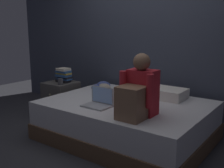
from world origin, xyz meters
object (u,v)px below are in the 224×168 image
(clothes_pile, at_px, (102,86))
(nightstand, at_px, (61,99))
(person_sitting, at_px, (138,93))
(bed, at_px, (126,120))
(laptop, at_px, (99,102))
(book_stack, at_px, (64,75))
(mug, at_px, (60,82))
(pillow, at_px, (164,93))

(clothes_pile, bearing_deg, nightstand, -162.31)
(nightstand, xyz_separation_m, person_sitting, (1.70, -0.51, 0.46))
(bed, relative_size, person_sitting, 3.05)
(laptop, relative_size, clothes_pile, 1.01)
(bed, relative_size, book_stack, 8.24)
(laptop, xyz_separation_m, mug, (-1.01, 0.35, 0.06))
(person_sitting, distance_m, clothes_pile, 1.28)
(person_sitting, relative_size, book_stack, 2.70)
(person_sitting, height_order, clothes_pile, person_sitting)
(laptop, height_order, book_stack, book_stack)
(bed, bearing_deg, nightstand, 175.04)
(mug, bearing_deg, clothes_pile, 31.90)
(pillow, bearing_deg, bed, -122.73)
(pillow, height_order, book_stack, book_stack)
(bed, relative_size, mug, 22.22)
(person_sitting, height_order, pillow, person_sitting)
(bed, relative_size, laptop, 6.25)
(nightstand, height_order, book_stack, book_stack)
(nightstand, xyz_separation_m, pillow, (1.59, 0.34, 0.27))
(clothes_pile, bearing_deg, mug, -148.10)
(laptop, relative_size, pillow, 0.57)
(book_stack, height_order, mug, book_stack)
(bed, xyz_separation_m, clothes_pile, (-0.64, 0.32, 0.30))
(laptop, distance_m, clothes_pile, 0.83)
(clothes_pile, bearing_deg, pillow, 7.75)
(laptop, bearing_deg, clothes_pile, 125.33)
(person_sitting, bearing_deg, clothes_pile, 145.34)
(laptop, height_order, pillow, laptop)
(laptop, relative_size, mug, 3.56)
(laptop, height_order, clothes_pile, laptop)
(book_stack, bearing_deg, bed, -6.85)
(person_sitting, xyz_separation_m, book_stack, (-1.66, 0.54, -0.07))
(mug, bearing_deg, book_stack, 120.41)
(person_sitting, bearing_deg, pillow, 97.37)
(book_stack, bearing_deg, nightstand, -133.19)
(clothes_pile, bearing_deg, laptop, -54.67)
(book_stack, bearing_deg, laptop, -24.61)
(nightstand, bearing_deg, person_sitting, -16.57)
(mug, bearing_deg, person_sitting, -13.81)
(nightstand, distance_m, person_sitting, 1.83)
(laptop, bearing_deg, pillow, 60.97)
(book_stack, relative_size, mug, 2.70)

